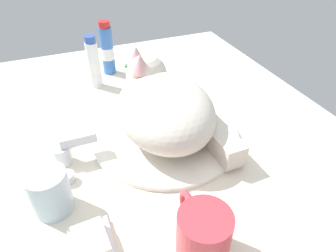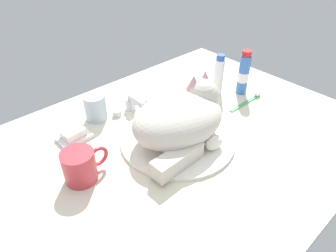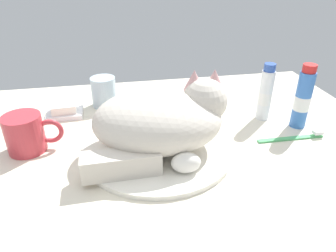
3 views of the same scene
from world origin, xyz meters
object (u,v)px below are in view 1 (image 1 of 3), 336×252
rinse_cup (50,192)px  faucet (67,152)px  cat (165,105)px  coffee_mug (203,233)px  toothbrush (131,73)px  mouthwash_bottle (107,50)px  toothpaste_bottle (94,64)px  soap_bar (91,242)px

rinse_cup → faucet: bearing=-18.8°
cat → coffee_mug: size_ratio=2.57×
rinse_cup → toothbrush: (42.30, -25.96, -3.52)cm
rinse_cup → mouthwash_bottle: 50.57cm
faucet → coffee_mug: coffee_mug is taller
toothpaste_bottle → mouthwash_bottle: 8.58cm
toothpaste_bottle → mouthwash_bottle: mouthwash_bottle is taller
soap_bar → cat: bearing=-42.3°
rinse_cup → toothpaste_bottle: bearing=-20.9°
rinse_cup → soap_bar: (-10.29, -4.56, -1.77)cm
rinse_cup → toothbrush: rinse_cup is taller
soap_bar → mouthwash_bottle: size_ratio=0.39×
coffee_mug → mouthwash_bottle: 62.43cm
faucet → rinse_cup: (-11.00, 3.74, 1.59)cm
faucet → cat: cat is taller
cat → soap_bar: cat is taller
rinse_cup → toothpaste_bottle: toothpaste_bottle is taller
soap_bar → toothpaste_bottle: bearing=-12.0°
rinse_cup → toothpaste_bottle: (39.43, -15.09, 2.71)cm
coffee_mug → rinse_cup: (16.18, 19.72, -0.05)cm
rinse_cup → mouthwash_bottle: bearing=-23.8°
rinse_cup → mouthwash_bottle: (46.16, -20.38, 3.25)cm
toothbrush → rinse_cup: bearing=148.5°
cat → coffee_mug: 28.99cm
soap_bar → toothpaste_bottle: size_ratio=0.42×
coffee_mug → mouthwash_bottle: mouthwash_bottle is taller
mouthwash_bottle → cat: bearing=-172.3°
rinse_cup → mouthwash_bottle: size_ratio=0.52×
coffee_mug → faucet: bearing=30.5°
coffee_mug → soap_bar: bearing=68.8°
toothpaste_bottle → mouthwash_bottle: size_ratio=0.93×
faucet → mouthwash_bottle: (35.16, -16.64, 4.84)cm
cat → toothbrush: bearing=-1.8°
cat → coffee_mug: cat is taller
faucet → rinse_cup: rinse_cup is taller
mouthwash_bottle → coffee_mug: bearing=179.4°
mouthwash_bottle → toothbrush: (-3.86, -5.57, -6.77)cm
coffee_mug → toothbrush: coffee_mug is taller
toothpaste_bottle → mouthwash_bottle: bearing=-38.1°
soap_bar → mouthwash_bottle: mouthwash_bottle is taller
toothpaste_bottle → cat: bearing=-160.1°
toothpaste_bottle → faucet: bearing=158.2°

